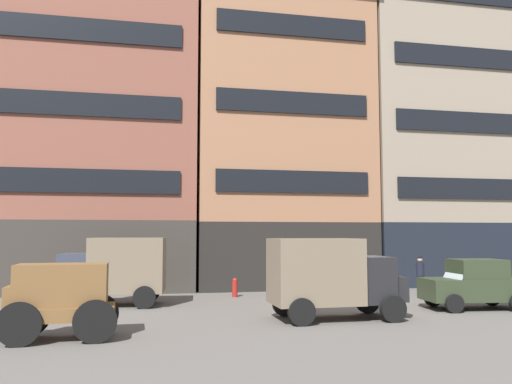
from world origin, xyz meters
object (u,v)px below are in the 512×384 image
at_px(delivery_truck_near, 332,275).
at_px(pedestrian_officer, 420,273).
at_px(delivery_truck_far, 113,269).
at_px(cargo_wagon, 60,296).
at_px(fire_hydrant_curbside, 235,287).
at_px(sedan_light, 474,284).

bearing_deg(delivery_truck_near, pedestrian_officer, 41.72).
xyz_separation_m(delivery_truck_near, delivery_truck_far, (-7.25, 4.77, 0.00)).
bearing_deg(delivery_truck_near, cargo_wagon, -168.50).
bearing_deg(cargo_wagon, delivery_truck_far, 82.00).
bearing_deg(fire_hydrant_curbside, cargo_wagon, -126.16).
height_order(pedestrian_officer, fire_hydrant_curbside, pedestrian_officer).
distance_m(delivery_truck_near, delivery_truck_far, 8.68).
bearing_deg(sedan_light, cargo_wagon, -168.81).
relative_size(delivery_truck_far, sedan_light, 1.17).
distance_m(delivery_truck_far, pedestrian_officer, 13.57).
bearing_deg(sedan_light, delivery_truck_near, -169.23).
height_order(delivery_truck_near, fire_hydrant_curbside, delivery_truck_near).
xyz_separation_m(cargo_wagon, fire_hydrant_curbside, (6.02, 8.24, -0.72)).
relative_size(delivery_truck_near, delivery_truck_far, 0.97).
xyz_separation_m(cargo_wagon, pedestrian_officer, (14.44, 7.26, -0.17)).
bearing_deg(pedestrian_officer, sedan_light, -94.02).
relative_size(pedestrian_officer, fire_hydrant_curbside, 2.16).
distance_m(cargo_wagon, pedestrian_officer, 16.16).
height_order(sedan_light, pedestrian_officer, sedan_light).
bearing_deg(sedan_light, pedestrian_officer, 85.98).
relative_size(cargo_wagon, sedan_light, 0.77).
height_order(delivery_truck_near, delivery_truck_far, same).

